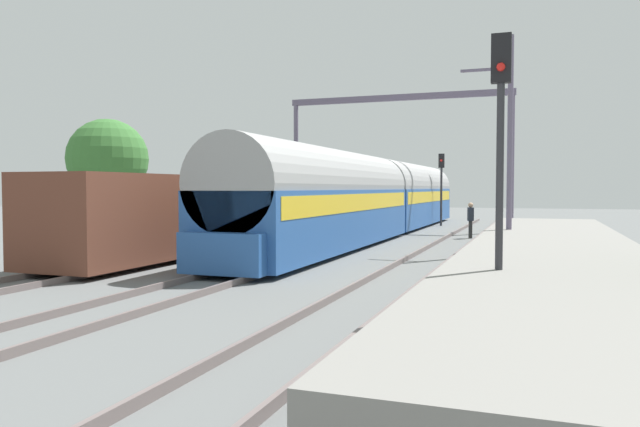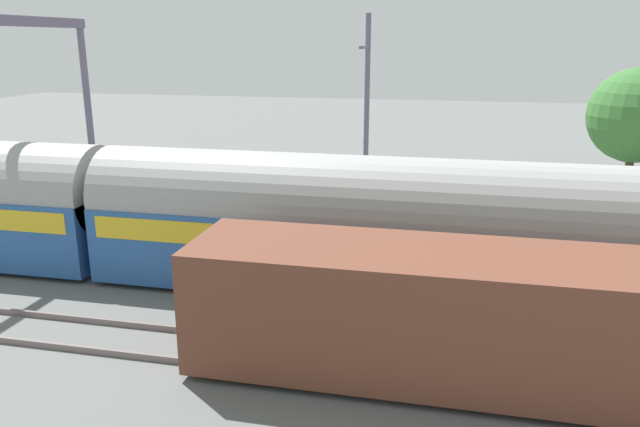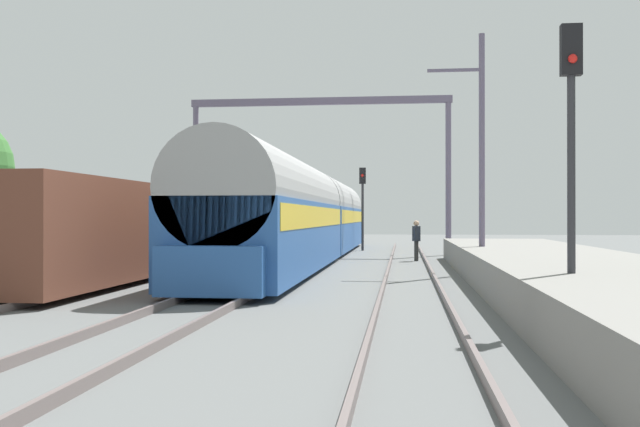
# 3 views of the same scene
# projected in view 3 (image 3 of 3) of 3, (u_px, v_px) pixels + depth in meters

# --- Properties ---
(ground) EXTENTS (120.00, 120.00, 0.00)m
(ground) POSITION_uv_depth(u_px,v_px,m) (234.00, 293.00, 18.02)
(ground) COLOR slate
(track_far_west) EXTENTS (1.52, 60.00, 0.16)m
(track_far_west) POSITION_uv_depth(u_px,v_px,m) (65.00, 288.00, 18.51)
(track_far_west) COLOR slate
(track_far_west) RESTS_ON ground
(track_west) EXTENTS (1.52, 60.00, 0.16)m
(track_west) POSITION_uv_depth(u_px,v_px,m) (234.00, 290.00, 18.02)
(track_west) COLOR slate
(track_west) RESTS_ON ground
(track_east) EXTENTS (1.52, 60.00, 0.16)m
(track_east) POSITION_uv_depth(u_px,v_px,m) (412.00, 292.00, 17.52)
(track_east) COLOR slate
(track_east) RESTS_ON ground
(platform) EXTENTS (4.40, 28.00, 0.90)m
(platform) POSITION_uv_depth(u_px,v_px,m) (558.00, 272.00, 19.07)
(platform) COLOR gray
(platform) RESTS_ON ground
(passenger_train) EXTENTS (2.93, 32.85, 3.82)m
(passenger_train) POSITION_uv_depth(u_px,v_px,m) (308.00, 215.00, 32.05)
(passenger_train) COLOR #28569E
(passenger_train) RESTS_ON ground
(freight_car) EXTENTS (2.80, 13.00, 2.70)m
(freight_car) POSITION_uv_depth(u_px,v_px,m) (107.00, 231.00, 21.17)
(freight_car) COLOR brown
(freight_car) RESTS_ON ground
(person_crossing) EXTENTS (0.35, 0.45, 1.73)m
(person_crossing) POSITION_uv_depth(u_px,v_px,m) (416.00, 237.00, 31.05)
(person_crossing) COLOR #2D2D2D
(person_crossing) RESTS_ON ground
(railway_signal_near) EXTENTS (0.36, 0.30, 5.27)m
(railway_signal_near) POSITION_uv_depth(u_px,v_px,m) (571.00, 133.00, 12.79)
(railway_signal_near) COLOR #2D2D33
(railway_signal_near) RESTS_ON ground
(railway_signal_far) EXTENTS (0.36, 0.30, 4.62)m
(railway_signal_far) POSITION_uv_depth(u_px,v_px,m) (363.00, 197.00, 40.61)
(railway_signal_far) COLOR #2D2D33
(railway_signal_far) RESTS_ON ground
(catenary_gantry) EXTENTS (13.15, 0.28, 7.86)m
(catenary_gantry) POSITION_uv_depth(u_px,v_px,m) (320.00, 141.00, 36.55)
(catenary_gantry) COLOR slate
(catenary_gantry) RESTS_ON ground
(catenary_pole_east_mid) EXTENTS (1.90, 0.20, 8.00)m
(catenary_pole_east_mid) POSITION_uv_depth(u_px,v_px,m) (480.00, 149.00, 24.30)
(catenary_pole_east_mid) COLOR slate
(catenary_pole_east_mid) RESTS_ON ground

